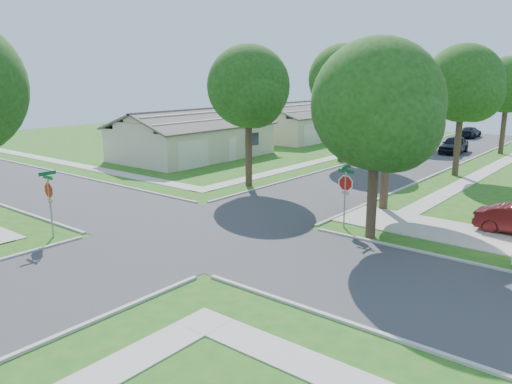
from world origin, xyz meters
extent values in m
plane|color=#1E5B18|center=(0.00, 0.00, 0.00)|extent=(100.00, 100.00, 0.00)
cube|color=#333335|center=(0.00, 0.00, 0.00)|extent=(7.00, 100.00, 0.02)
cube|color=#9E9B91|center=(6.10, 26.00, 0.02)|extent=(1.20, 40.00, 0.04)
cube|color=#9E9B91|center=(-6.10, 26.00, 0.02)|extent=(1.20, 40.00, 0.04)
cube|color=#9E9B91|center=(7.90, 7.10, 0.03)|extent=(8.80, 3.60, 0.05)
cube|color=gray|center=(-4.70, -4.70, 1.35)|extent=(0.06, 0.06, 2.70)
cylinder|color=white|center=(-4.70, -4.70, 2.15)|extent=(1.05, 0.02, 1.05)
cylinder|color=#AE130C|center=(-4.70, -4.70, 2.15)|extent=(0.90, 0.03, 0.90)
cube|color=#AE130C|center=(-4.70, -4.70, 1.68)|extent=(0.34, 0.03, 0.12)
cube|color=white|center=(-4.70, -4.70, 1.68)|extent=(0.30, 0.03, 0.08)
cube|color=#0C5426|center=(-4.70, -4.70, 2.72)|extent=(0.80, 0.02, 0.16)
cube|color=#0C5426|center=(-4.70, -4.70, 2.90)|extent=(0.02, 0.80, 0.16)
cube|color=gray|center=(4.70, 4.70, 1.35)|extent=(0.06, 0.06, 2.70)
cylinder|color=white|center=(4.70, 4.70, 2.15)|extent=(1.05, 0.02, 1.05)
cylinder|color=#AE130C|center=(4.70, 4.70, 2.15)|extent=(0.90, 0.03, 0.90)
cube|color=#AE130C|center=(4.70, 4.70, 1.68)|extent=(0.34, 0.03, 0.12)
cube|color=white|center=(4.70, 4.70, 1.68)|extent=(0.30, 0.03, 0.08)
cube|color=#0C5426|center=(4.70, 4.70, 2.72)|extent=(0.80, 0.02, 0.16)
cube|color=#0C5426|center=(4.70, 4.70, 2.90)|extent=(0.02, 0.80, 0.16)
cylinder|color=#38281C|center=(4.70, 9.00, 1.98)|extent=(0.44, 0.44, 3.95)
sphere|color=#1C390E|center=(4.70, 9.00, 5.88)|extent=(4.80, 4.80, 4.80)
sphere|color=#1C390E|center=(5.54, 8.52, 5.28)|extent=(3.46, 3.46, 3.46)
sphere|color=#1C390E|center=(3.98, 9.60, 5.40)|extent=(3.26, 3.26, 3.26)
cylinder|color=#38281C|center=(4.70, 21.00, 2.15)|extent=(0.44, 0.44, 4.30)
sphere|color=#1C390E|center=(4.70, 21.00, 6.51)|extent=(5.40, 5.40, 5.40)
sphere|color=#1C390E|center=(5.65, 20.46, 5.84)|extent=(3.89, 3.89, 3.89)
sphere|color=#1C390E|center=(3.89, 21.68, 5.97)|extent=(3.67, 3.67, 3.67)
cylinder|color=#38281C|center=(4.70, 34.00, 2.10)|extent=(0.44, 0.44, 4.20)
sphere|color=#1C390E|center=(4.70, 34.00, 6.22)|extent=(5.00, 5.00, 5.00)
sphere|color=#1C390E|center=(3.95, 34.62, 5.72)|extent=(3.40, 3.40, 3.40)
cylinder|color=#38281C|center=(-4.70, 9.00, 2.12)|extent=(0.44, 0.44, 4.25)
sphere|color=#1C390E|center=(-4.70, 9.00, 6.37)|extent=(5.20, 5.20, 5.20)
sphere|color=#1C390E|center=(-3.79, 8.48, 5.72)|extent=(3.74, 3.74, 3.74)
sphere|color=#1C390E|center=(-5.48, 9.65, 5.85)|extent=(3.54, 3.54, 3.54)
cylinder|color=#38281C|center=(-4.70, 21.00, 2.22)|extent=(0.44, 0.44, 4.44)
sphere|color=#1C390E|center=(-4.70, 21.00, 6.76)|extent=(5.60, 5.60, 5.60)
sphere|color=#1C390E|center=(-3.72, 20.44, 6.06)|extent=(4.03, 4.03, 4.03)
sphere|color=#1C390E|center=(-5.54, 21.70, 6.20)|extent=(3.81, 3.81, 3.81)
cylinder|color=#38281C|center=(-4.70, 34.00, 1.95)|extent=(0.44, 0.44, 3.90)
sphere|color=#1C390E|center=(-4.70, 34.00, 5.74)|extent=(4.60, 4.60, 4.60)
sphere|color=#1C390E|center=(-3.90, 33.54, 5.16)|extent=(3.31, 3.31, 3.31)
sphere|color=#1C390E|center=(-5.39, 34.58, 5.28)|extent=(3.13, 3.13, 3.13)
cylinder|color=#38281C|center=(6.30, 4.20, 1.77)|extent=(0.44, 0.44, 3.54)
sphere|color=#1C390E|center=(6.30, 4.20, 5.86)|extent=(5.60, 5.60, 5.60)
sphere|color=#1C390E|center=(7.28, 3.64, 5.16)|extent=(4.03, 4.03, 4.03)
sphere|color=#1C390E|center=(5.46, 4.90, 5.30)|extent=(3.81, 3.81, 3.81)
cube|color=beige|center=(-16.00, 15.00, 1.40)|extent=(8.00, 13.00, 2.80)
cube|color=#4B4540|center=(-14.00, 15.00, 3.45)|extent=(4.42, 13.60, 1.56)
cube|color=#4B4540|center=(-18.00, 15.00, 3.45)|extent=(4.42, 13.60, 1.56)
cube|color=silver|center=(-11.97, 11.10, 1.10)|extent=(0.06, 3.20, 2.20)
cube|color=silver|center=(-11.97, 15.65, 1.00)|extent=(0.06, 0.90, 2.00)
cube|color=#1E2633|center=(-11.97, 18.25, 1.55)|extent=(0.06, 1.80, 1.10)
cube|color=beige|center=(-16.00, 32.00, 1.40)|extent=(8.00, 13.00, 2.80)
cube|color=#4B4540|center=(-14.00, 32.00, 3.45)|extent=(4.42, 13.60, 1.56)
cube|color=#4B4540|center=(-18.00, 32.00, 3.45)|extent=(4.42, 13.60, 1.56)
cube|color=silver|center=(-11.97, 28.10, 1.10)|extent=(0.06, 3.20, 2.20)
cube|color=silver|center=(-11.97, 32.65, 1.00)|extent=(0.06, 0.90, 2.00)
cube|color=#1E2633|center=(-11.97, 35.25, 1.55)|extent=(0.06, 1.80, 1.10)
imported|color=black|center=(1.20, 31.66, 0.78)|extent=(2.08, 4.69, 1.57)
imported|color=black|center=(-1.20, 45.03, 0.63)|extent=(1.95, 4.39, 1.25)
camera|label=1|loc=(15.62, -15.56, 7.04)|focal=35.00mm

